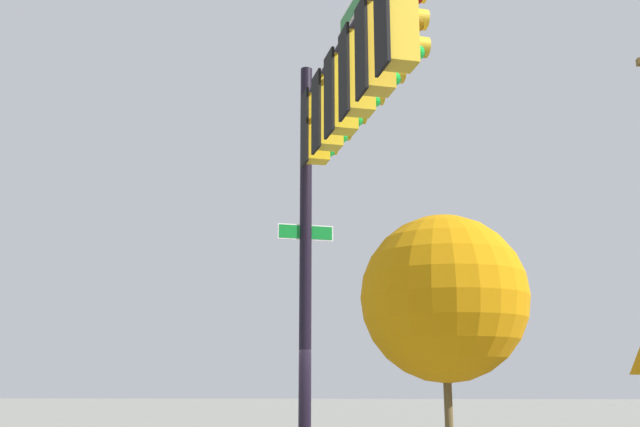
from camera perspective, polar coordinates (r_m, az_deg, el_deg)
signal_pole_assembly at (r=9.89m, az=1.79°, el=6.96°), size 4.66×2.09×7.32m
tree_near at (r=21.13m, az=10.15°, el=-6.84°), size 4.98×4.98×6.87m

